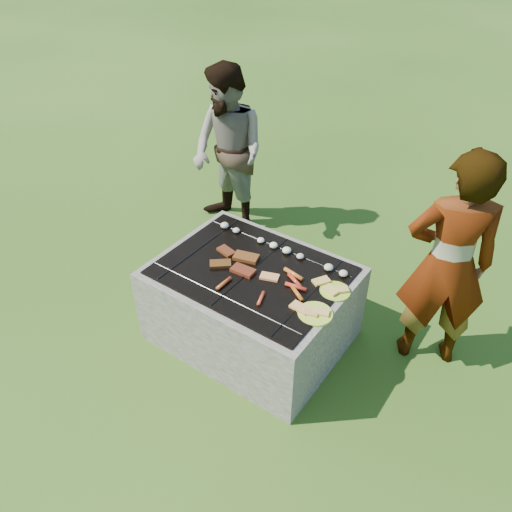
% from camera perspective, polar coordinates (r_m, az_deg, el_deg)
% --- Properties ---
extents(lawn, '(60.00, 60.00, 0.00)m').
position_cam_1_polar(lawn, '(3.78, -0.44, -8.90)').
color(lawn, '#214210').
rests_on(lawn, ground).
extents(fire_pit, '(1.30, 1.00, 0.62)m').
position_cam_1_polar(fire_pit, '(3.58, -0.46, -5.75)').
color(fire_pit, gray).
rests_on(fire_pit, ground).
extents(mushrooms, '(1.06, 0.06, 0.04)m').
position_cam_1_polar(mushrooms, '(3.53, 2.96, 0.86)').
color(mushrooms, beige).
rests_on(mushrooms, fire_pit).
extents(pork_slabs, '(0.38, 0.31, 0.02)m').
position_cam_1_polar(pork_slabs, '(3.42, -2.24, -0.60)').
color(pork_slabs, brown).
rests_on(pork_slabs, fire_pit).
extents(sausages, '(0.52, 0.44, 0.03)m').
position_cam_1_polar(sausages, '(3.23, 2.81, -3.26)').
color(sausages, '#DD5D24').
rests_on(sausages, fire_pit).
extents(bread_on_grate, '(0.45, 0.41, 0.02)m').
position_cam_1_polar(bread_on_grate, '(3.21, 4.44, -3.72)').
color(bread_on_grate, tan).
rests_on(bread_on_grate, fire_pit).
extents(plate_far, '(0.24, 0.24, 0.03)m').
position_cam_1_polar(plate_far, '(3.24, 9.02, -3.96)').
color(plate_far, '#C8D031').
rests_on(plate_far, fire_pit).
extents(plate_near, '(0.23, 0.23, 0.03)m').
position_cam_1_polar(plate_near, '(3.07, 6.80, -6.54)').
color(plate_near, yellow).
rests_on(plate_near, fire_pit).
extents(cook, '(0.68, 0.60, 1.58)m').
position_cam_1_polar(cook, '(3.34, 21.04, -0.96)').
color(cook, gray).
rests_on(cook, ground).
extents(bystander, '(0.87, 0.76, 1.54)m').
position_cam_1_polar(bystander, '(4.56, -3.18, 11.70)').
color(bystander, gray).
rests_on(bystander, ground).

